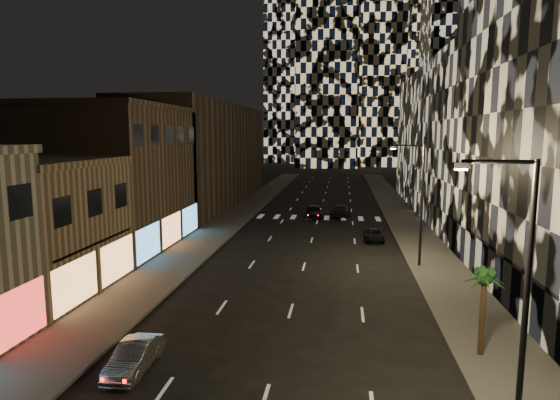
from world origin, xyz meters
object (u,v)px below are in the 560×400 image
(car_silver_parked, at_px, (134,357))
(car_dark_midlane, at_px, (314,211))
(car_dark_oncoming, at_px, (341,210))
(car_dark_rightlane, at_px, (374,235))
(streetlight_near, at_px, (520,279))
(streetlight_far, at_px, (419,196))
(palm_tree, at_px, (484,283))

(car_silver_parked, bearing_deg, car_dark_midlane, 80.73)
(car_dark_oncoming, xyz_separation_m, car_dark_rightlane, (3.13, -12.72, -0.19))
(car_dark_oncoming, height_order, car_dark_rightlane, car_dark_oncoming)
(streetlight_near, height_order, streetlight_far, same)
(streetlight_near, bearing_deg, palm_tree, 83.45)
(car_dark_oncoming, height_order, palm_tree, palm_tree)
(car_dark_rightlane, xyz_separation_m, palm_tree, (3.19, -22.84, 2.89))
(streetlight_far, relative_size, car_dark_midlane, 2.01)
(car_dark_midlane, distance_m, palm_tree, 35.63)
(streetlight_far, xyz_separation_m, car_dark_midlane, (-8.85, 19.86, -4.59))
(streetlight_near, relative_size, palm_tree, 2.27)
(car_dark_midlane, relative_size, car_dark_oncoming, 0.89)
(streetlight_far, bearing_deg, car_dark_rightlane, 106.75)
(car_dark_midlane, relative_size, palm_tree, 1.13)
(car_silver_parked, bearing_deg, streetlight_far, 49.92)
(car_dark_midlane, bearing_deg, streetlight_far, -72.33)
(streetlight_near, height_order, car_silver_parked, streetlight_near)
(palm_tree, bearing_deg, streetlight_far, 92.57)
(streetlight_far, xyz_separation_m, car_silver_parked, (-14.15, -17.56, -4.74))
(streetlight_far, distance_m, car_dark_rightlane, 10.07)
(car_silver_parked, relative_size, car_dark_rightlane, 0.96)
(car_dark_oncoming, distance_m, palm_tree, 36.22)
(streetlight_far, height_order, palm_tree, streetlight_far)
(streetlight_near, xyz_separation_m, palm_tree, (0.65, 5.62, -1.93))
(car_dark_midlane, distance_m, car_dark_oncoming, 3.45)
(car_dark_oncoming, bearing_deg, streetlight_far, 111.15)
(car_silver_parked, distance_m, palm_tree, 15.40)
(streetlight_far, height_order, car_dark_midlane, streetlight_far)
(car_dark_rightlane, bearing_deg, streetlight_far, -72.63)
(streetlight_near, height_order, car_dark_rightlane, streetlight_near)
(car_dark_oncoming, relative_size, palm_tree, 1.27)
(car_silver_parked, xyz_separation_m, car_dark_rightlane, (11.61, 26.03, -0.07))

